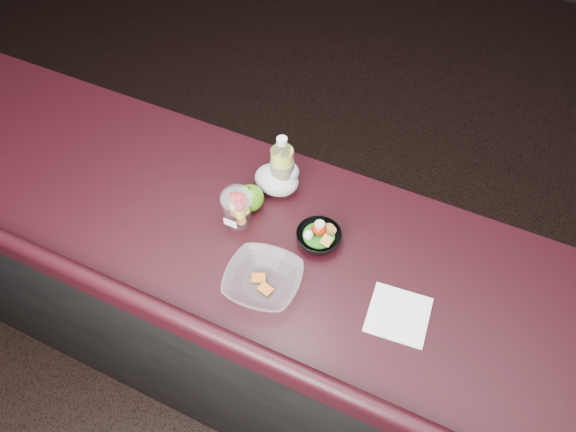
# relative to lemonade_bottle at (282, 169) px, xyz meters

# --- Properties ---
(room_shell) EXTENTS (8.00, 8.00, 8.00)m
(room_shell) POSITION_rel_lemonade_bottle_xyz_m (0.10, -0.49, 0.72)
(room_shell) COLOR black
(room_shell) RESTS_ON ground
(counter) EXTENTS (4.06, 0.71, 1.02)m
(counter) POSITION_rel_lemonade_bottle_xyz_m (0.10, -0.19, -0.60)
(counter) COLOR black
(counter) RESTS_ON ground
(lemonade_bottle) EXTENTS (0.07, 0.07, 0.22)m
(lemonade_bottle) POSITION_rel_lemonade_bottle_xyz_m (0.00, 0.00, 0.00)
(lemonade_bottle) COLOR yellow
(lemonade_bottle) RESTS_ON counter
(fruit_cup) EXTENTS (0.10, 0.10, 0.14)m
(fruit_cup) POSITION_rel_lemonade_bottle_xyz_m (-0.06, -0.18, -0.02)
(fruit_cup) COLOR white
(fruit_cup) RESTS_ON counter
(green_apple) EXTENTS (0.09, 0.09, 0.09)m
(green_apple) POSITION_rel_lemonade_bottle_xyz_m (-0.06, -0.11, -0.05)
(green_apple) COLOR #2C7B0E
(green_apple) RESTS_ON counter
(plastic_bag) EXTENTS (0.14, 0.12, 0.11)m
(plastic_bag) POSITION_rel_lemonade_bottle_xyz_m (-0.01, -0.01, -0.05)
(plastic_bag) COLOR silver
(plastic_bag) RESTS_ON counter
(snack_bowl) EXTENTS (0.17, 0.17, 0.07)m
(snack_bowl) POSITION_rel_lemonade_bottle_xyz_m (0.19, -0.14, -0.07)
(snack_bowl) COLOR black
(snack_bowl) RESTS_ON counter
(takeout_bowl) EXTENTS (0.23, 0.23, 0.05)m
(takeout_bowl) POSITION_rel_lemonade_bottle_xyz_m (0.11, -0.35, -0.07)
(takeout_bowl) COLOR silver
(takeout_bowl) RESTS_ON counter
(paper_napkin) EXTENTS (0.18, 0.18, 0.00)m
(paper_napkin) POSITION_rel_lemonade_bottle_xyz_m (0.48, -0.27, -0.09)
(paper_napkin) COLOR white
(paper_napkin) RESTS_ON counter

